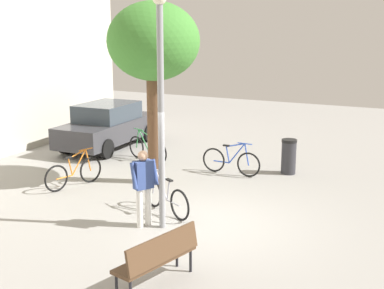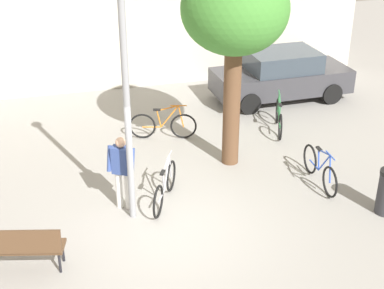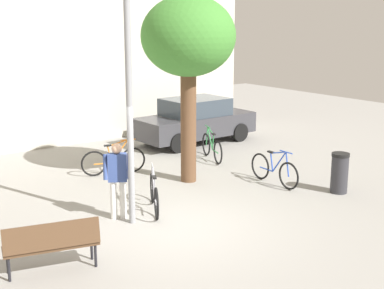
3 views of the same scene
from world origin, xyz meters
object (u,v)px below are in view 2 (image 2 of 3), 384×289
object	(u,v)px
park_bench	(18,245)
parked_car_charcoal	(281,75)
person_by_lamppost	(122,168)
bicycle_blue	(320,169)
plaza_tree	(235,13)
bicycle_green	(279,118)
lamppost	(126,91)
bicycle_orange	(163,125)
bicycle_silver	(165,187)

from	to	relation	value
park_bench	parked_car_charcoal	world-z (taller)	parked_car_charcoal
person_by_lamppost	bicycle_blue	distance (m)	4.53
bicycle_blue	plaza_tree	bearing A→B (deg)	136.39
bicycle_green	parked_car_charcoal	size ratio (longest dim) A/B	0.41
lamppost	parked_car_charcoal	distance (m)	7.96
park_bench	bicycle_orange	xyz separation A→B (m)	(3.70, 4.68, -0.16)
park_bench	bicycle_silver	size ratio (longest dim) A/B	1.02
plaza_tree	bicycle_silver	distance (m)	4.10
bicycle_green	bicycle_blue	bearing A→B (deg)	-94.89
bicycle_blue	bicycle_orange	size ratio (longest dim) A/B	1.03
person_by_lamppost	bicycle_silver	xyz separation A→B (m)	(0.89, -0.03, -0.58)
lamppost	bicycle_green	size ratio (longest dim) A/B	2.82
bicycle_green	bicycle_orange	xyz separation A→B (m)	(-3.18, 0.35, -0.00)
lamppost	bicycle_green	distance (m)	6.08
plaza_tree	bicycle_green	xyz separation A→B (m)	(1.88, 1.39, -3.32)
bicycle_orange	person_by_lamppost	bearing A→B (deg)	-116.69
person_by_lamppost	parked_car_charcoal	world-z (taller)	person_by_lamppost
bicycle_blue	bicycle_orange	distance (m)	4.41
bicycle_green	bicycle_orange	size ratio (longest dim) A/B	0.98
person_by_lamppost	bicycle_green	size ratio (longest dim) A/B	0.97
person_by_lamppost	parked_car_charcoal	bearing A→B (deg)	40.72
lamppost	parked_car_charcoal	size ratio (longest dim) A/B	1.15
plaza_tree	bicycle_green	bearing A→B (deg)	36.37
person_by_lamppost	bicycle_silver	world-z (taller)	person_by_lamppost
bicycle_orange	bicycle_green	bearing A→B (deg)	-6.31
bicycle_silver	parked_car_charcoal	size ratio (longest dim) A/B	0.38
bicycle_green	lamppost	bearing A→B (deg)	-145.87
lamppost	plaza_tree	size ratio (longest dim) A/B	1.01
lamppost	bicycle_blue	distance (m)	5.00
parked_car_charcoal	bicycle_silver	bearing A→B (deg)	-134.24
plaza_tree	bicycle_green	world-z (taller)	plaza_tree
bicycle_blue	parked_car_charcoal	world-z (taller)	parked_car_charcoal
park_bench	parked_car_charcoal	distance (m)	10.19
lamppost	bicycle_orange	world-z (taller)	lamppost
bicycle_blue	parked_car_charcoal	distance (m)	5.27
bicycle_green	bicycle_silver	size ratio (longest dim) A/B	1.06
parked_car_charcoal	person_by_lamppost	bearing A→B (deg)	-139.28
lamppost	bicycle_silver	size ratio (longest dim) A/B	2.99
bicycle_green	bicycle_silver	xyz separation A→B (m)	(-3.84, -2.78, -0.00)
lamppost	bicycle_blue	world-z (taller)	lamppost
bicycle_green	bicycle_orange	world-z (taller)	same
park_bench	bicycle_green	xyz separation A→B (m)	(6.88, 4.33, -0.16)
bicycle_blue	bicycle_orange	xyz separation A→B (m)	(-2.93, 3.30, 0.00)
bicycle_orange	lamppost	bearing A→B (deg)	-112.48
bicycle_silver	park_bench	bearing A→B (deg)	-152.97
bicycle_silver	bicycle_orange	world-z (taller)	same
person_by_lamppost	park_bench	xyz separation A→B (m)	(-2.14, -1.58, -0.42)
person_by_lamppost	bicycle_green	world-z (taller)	person_by_lamppost
bicycle_blue	lamppost	bearing A→B (deg)	-177.55
plaza_tree	lamppost	bearing A→B (deg)	-147.49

